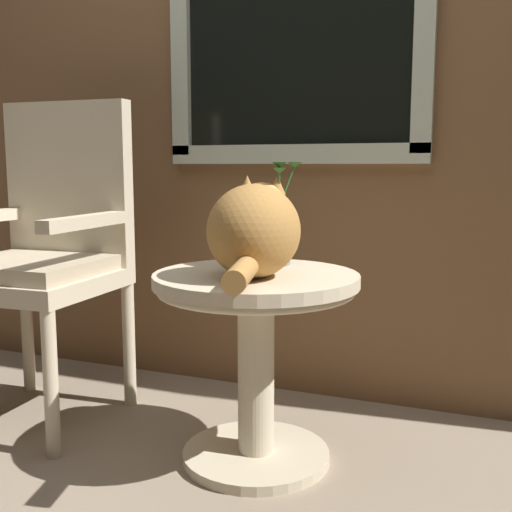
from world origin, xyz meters
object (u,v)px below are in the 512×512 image
Objects in this scene: wicker_side_table at (256,331)px; cat at (255,228)px; wicker_chair at (47,244)px; pewter_vase_with_ivy at (278,235)px.

wicker_side_table is 0.93× the size of cat.
wicker_chair is 1.72× the size of cat.
pewter_vase_with_ivy is (0.81, 0.08, 0.06)m from wicker_chair.
wicker_side_table is at bearing -5.69° from wicker_chair.
cat is (0.01, -0.03, 0.30)m from wicker_side_table.
wicker_chair is 3.46× the size of pewter_vase_with_ivy.
wicker_chair reaches higher than wicker_side_table.
cat reaches higher than wicker_side_table.
wicker_side_table is 0.30m from cat.
wicker_side_table is 1.87× the size of pewter_vase_with_ivy.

